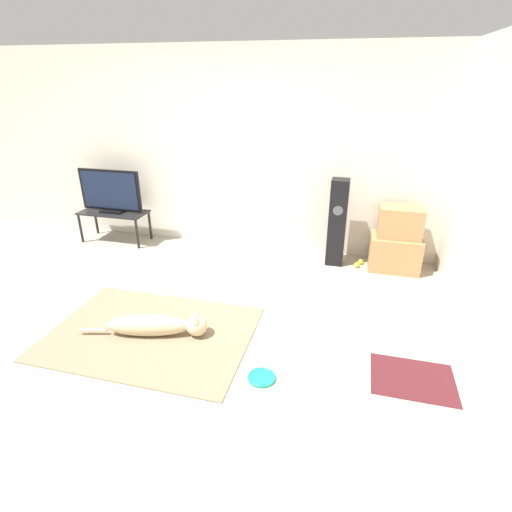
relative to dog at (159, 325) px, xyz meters
name	(u,v)px	position (x,y,z in m)	size (l,w,h in m)	color
ground_plane	(181,324)	(0.11, 0.22, -0.11)	(12.00, 12.00, 0.00)	#9E9384
wall_back	(241,152)	(0.11, 2.32, 1.16)	(8.00, 0.06, 2.55)	silver
area_rug	(151,333)	(-0.10, 0.01, -0.11)	(1.84, 1.33, 0.01)	#847056
dog	(159,325)	(0.00, 0.00, 0.00)	(1.15, 0.39, 0.25)	beige
frisbee	(262,377)	(1.05, -0.32, -0.10)	(0.22, 0.22, 0.03)	#199E7A
cardboard_box_lower	(395,253)	(2.15, 2.00, 0.10)	(0.60, 0.39, 0.43)	#A87A4C
cardboard_box_upper	(400,222)	(2.15, 2.01, 0.50)	(0.50, 0.33, 0.37)	#A87A4C
floor_speaker	(337,223)	(1.43, 1.99, 0.43)	(0.21, 0.22, 1.08)	black
tv_stand	(114,215)	(-1.67, 1.97, 0.26)	(0.95, 0.42, 0.43)	black
tv	(110,192)	(-1.67, 1.97, 0.61)	(0.90, 0.20, 0.59)	black
tennis_ball_by_boxes	(360,262)	(1.76, 2.03, -0.08)	(0.07, 0.07, 0.07)	#C6E033
tennis_ball_near_speaker	(357,265)	(1.72, 1.93, -0.08)	(0.07, 0.07, 0.07)	#C6E033
door_mat	(413,379)	(2.20, -0.02, -0.11)	(0.64, 0.50, 0.01)	#47191E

